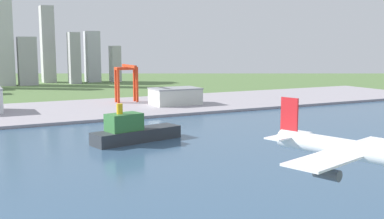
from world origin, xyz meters
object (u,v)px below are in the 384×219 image
container_barge (133,131)px  warehouse_annex (175,96)px  airplane_landing (360,152)px  port_crane_red (127,75)px

container_barge → warehouse_annex: 171.89m
airplane_landing → port_crane_red: bearing=78.4°
container_barge → warehouse_annex: container_barge is taller
warehouse_annex → container_barge: bearing=-123.7°
container_barge → port_crane_red: (57.55, 180.39, 23.26)m
warehouse_annex → port_crane_red: bearing=135.3°
port_crane_red → warehouse_annex: size_ratio=0.82×
airplane_landing → port_crane_red: (80.39, 389.93, -9.41)m
container_barge → port_crane_red: bearing=72.3°
airplane_landing → container_barge: airplane_landing is taller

